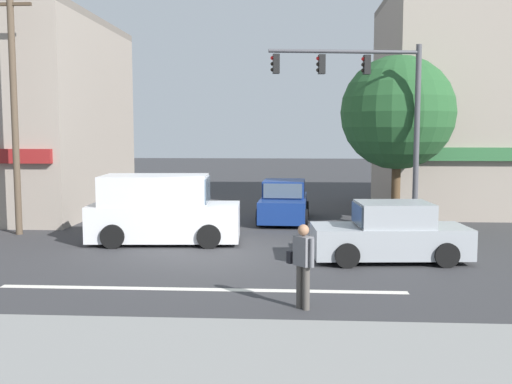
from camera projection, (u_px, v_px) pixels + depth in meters
name	position (u px, v px, depth m)	size (l,w,h in m)	color
ground_plane	(220.00, 256.00, 16.61)	(120.00, 120.00, 0.00)	#333335
lane_marking_stripe	(201.00, 289.00, 13.13)	(9.00, 0.24, 0.01)	silver
sidewalk_curb	(145.00, 380.00, 8.16)	(40.00, 5.00, 0.16)	gray
street_tree	(398.00, 113.00, 21.31)	(4.06, 4.06, 6.15)	#4C3823
utility_pole_near_left	(14.00, 111.00, 19.75)	(1.40, 0.22, 7.97)	brown
traffic_light_mast	(378.00, 105.00, 19.02)	(4.85, 0.88, 6.20)	#47474C
van_crossing_leftbound	(162.00, 211.00, 18.54)	(4.71, 2.27, 2.11)	silver
sedan_crossing_rightbound	(284.00, 203.00, 23.07)	(2.00, 4.16, 1.58)	navy
sedan_parked_curbside	(390.00, 234.00, 16.00)	(4.22, 2.12, 1.58)	#999EA3
pedestrian_foreground_with_bag	(302.00, 261.00, 11.64)	(0.54, 0.62, 1.67)	#4C4742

